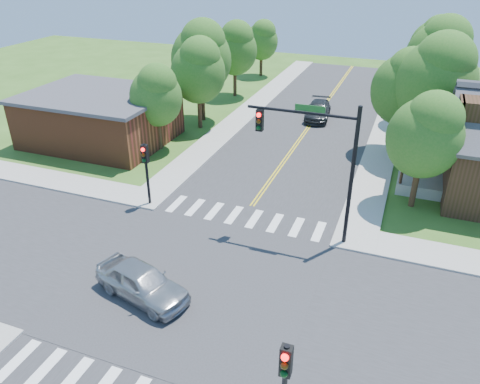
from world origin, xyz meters
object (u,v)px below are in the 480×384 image
at_px(signal_mast_ne, 318,151).
at_px(car_silver, 142,283).
at_px(signal_pole_nw, 146,163).
at_px(car_dgrey, 318,111).
at_px(signal_pole_se, 285,376).

relative_size(signal_mast_ne, car_silver, 1.51).
distance_m(signal_pole_nw, car_silver, 8.29).
bearing_deg(signal_pole_nw, signal_mast_ne, 0.07).
bearing_deg(car_dgrey, car_silver, -100.29).
relative_size(signal_pole_nw, car_dgrey, 0.77).
bearing_deg(car_silver, car_dgrey, 11.11).
relative_size(car_silver, car_dgrey, 0.96).
xyz_separation_m(car_silver, car_dgrey, (1.96, 25.53, -0.07)).
distance_m(signal_pole_nw, car_dgrey, 19.43).
bearing_deg(signal_mast_ne, signal_pole_nw, -179.93).
distance_m(signal_pole_se, car_dgrey, 30.19).
bearing_deg(car_silver, signal_pole_nw, 43.98).
bearing_deg(signal_pole_nw, signal_pole_se, -45.00).
relative_size(signal_mast_ne, signal_pole_se, 1.89).
height_order(signal_pole_nw, car_silver, signal_pole_nw).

